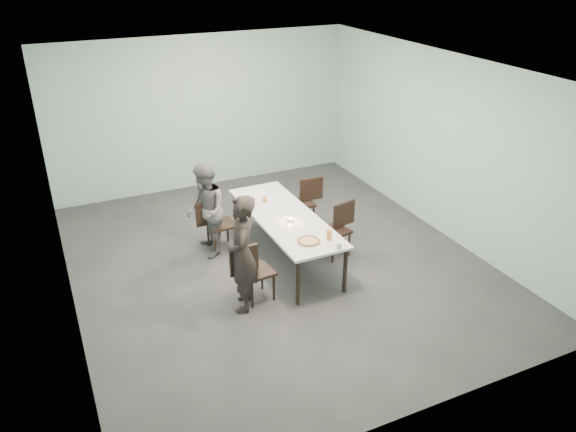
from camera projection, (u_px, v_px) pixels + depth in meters
name	position (u px, v px, depth m)	size (l,w,h in m)	color
ground	(276.00, 262.00, 8.81)	(7.00, 7.00, 0.00)	#333335
room_shell	(275.00, 138.00, 7.92)	(6.02, 7.02, 3.01)	#9BC3BC
table	(285.00, 219.00, 8.61)	(0.91, 2.60, 0.75)	white
chair_near_left	(252.00, 269.00, 7.67)	(0.63, 0.46, 0.87)	black
chair_far_left	(216.00, 221.00, 8.96)	(0.61, 0.43, 0.87)	black
chair_near_right	(338.00, 225.00, 8.84)	(0.64, 0.50, 0.87)	black
chair_far_right	(305.00, 199.00, 9.75)	(0.63, 0.46, 0.87)	black
diner_near	(242.00, 254.00, 7.37)	(0.60, 0.40, 1.66)	black
diner_far	(206.00, 211.00, 8.72)	(0.74, 0.57, 1.51)	slate
pizza	(308.00, 241.00, 7.81)	(0.34, 0.34, 0.04)	white
side_plate	(312.00, 229.00, 8.16)	(0.18, 0.18, 0.01)	white
beer_glass	(329.00, 235.00, 7.86)	(0.08, 0.08, 0.15)	#BD7529
water_tumbler	(339.00, 246.00, 7.64)	(0.08, 0.08, 0.09)	silver
tealight	(290.00, 220.00, 8.41)	(0.06, 0.06, 0.05)	silver
amber_tumbler	(265.00, 199.00, 9.03)	(0.07, 0.07, 0.08)	#BD7529
menu	(255.00, 195.00, 9.29)	(0.30, 0.22, 0.01)	silver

